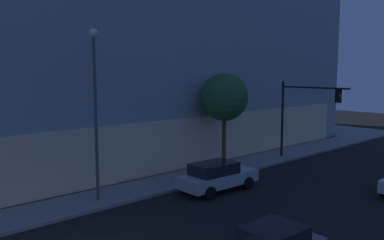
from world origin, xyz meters
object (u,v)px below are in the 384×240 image
at_px(modern_building, 92,48).
at_px(car_silver, 217,176).
at_px(street_lamp_sidewalk, 95,95).
at_px(traffic_light_far_corner, 303,107).
at_px(sidewalk_tree, 224,97).

relative_size(modern_building, car_silver, 7.74).
xyz_separation_m(modern_building, car_silver, (-3.69, -20.51, -8.10)).
height_order(modern_building, street_lamp_sidewalk, modern_building).
relative_size(traffic_light_far_corner, car_silver, 1.20).
height_order(traffic_light_far_corner, street_lamp_sidewalk, street_lamp_sidewalk).
distance_m(sidewalk_tree, car_silver, 6.45).
relative_size(street_lamp_sidewalk, car_silver, 1.78).
xyz_separation_m(modern_building, sidewalk_tree, (0.21, -17.37, -4.04)).
xyz_separation_m(street_lamp_sidewalk, car_silver, (5.92, -2.68, -4.61)).
distance_m(street_lamp_sidewalk, car_silver, 7.97).
xyz_separation_m(sidewalk_tree, car_silver, (-3.91, -3.14, -4.06)).
bearing_deg(car_silver, street_lamp_sidewalk, 155.66).
height_order(street_lamp_sidewalk, sidewalk_tree, street_lamp_sidewalk).
relative_size(modern_building, street_lamp_sidewalk, 4.34).
distance_m(traffic_light_far_corner, sidewalk_tree, 6.38).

